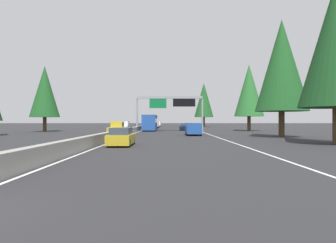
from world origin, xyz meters
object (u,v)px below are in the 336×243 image
(sedan_distant_b, at_px, (159,124))
(conifer_left_near, at_px, (45,92))
(sign_gantry_overhead, at_px, (171,103))
(conifer_right_mid, at_px, (249,90))
(conifer_right_far, at_px, (204,100))
(sedan_far_left, at_px, (184,127))
(conifer_right_near, at_px, (282,65))
(box_truck_mid_center, at_px, (154,122))
(pickup_distant_a, at_px, (158,124))
(minivan_mid_left, at_px, (193,128))
(oncoming_near, at_px, (123,126))
(oncoming_far, at_px, (117,127))
(sedan_mid_right, at_px, (121,137))
(sedan_near_right, at_px, (152,126))
(bus_far_right, at_px, (150,122))

(sedan_distant_b, height_order, conifer_left_near, conifer_left_near)
(sign_gantry_overhead, height_order, conifer_right_mid, conifer_right_mid)
(conifer_right_far, bearing_deg, sedan_far_left, 166.65)
(sedan_distant_b, height_order, conifer_right_near, conifer_right_near)
(box_truck_mid_center, xyz_separation_m, pickup_distant_a, (21.11, -0.13, -0.70))
(minivan_mid_left, relative_size, conifer_left_near, 0.41)
(sign_gantry_overhead, xyz_separation_m, sedan_far_left, (6.32, -2.87, -4.62))
(sedan_distant_b, bearing_deg, conifer_right_near, -169.39)
(conifer_right_near, bearing_deg, sign_gantry_overhead, 34.47)
(oncoming_near, xyz_separation_m, conifer_left_near, (-1.36, 14.27, 6.44))
(conifer_right_mid, height_order, conifer_right_far, conifer_right_far)
(box_truck_mid_center, height_order, oncoming_far, box_truck_mid_center)
(sedan_far_left, bearing_deg, sedan_distant_b, 5.99)
(box_truck_mid_center, height_order, conifer_right_mid, conifer_right_mid)
(sedan_mid_right, xyz_separation_m, conifer_right_far, (73.63, -15.55, 8.09))
(conifer_right_near, bearing_deg, sedan_far_left, 22.18)
(sedan_mid_right, distance_m, conifer_right_near, 22.92)
(sedan_far_left, bearing_deg, conifer_right_near, -157.82)
(sedan_near_right, relative_size, oncoming_near, 0.79)
(bus_far_right, relative_size, conifer_right_mid, 0.88)
(sign_gantry_overhead, relative_size, conifer_right_near, 0.88)
(sedan_distant_b, distance_m, conifer_right_mid, 76.27)
(sedan_mid_right, bearing_deg, sedan_near_right, 0.19)
(sign_gantry_overhead, xyz_separation_m, bus_far_right, (3.78, 4.08, -3.58))
(sign_gantry_overhead, distance_m, conifer_right_mid, 15.78)
(pickup_distant_a, bearing_deg, conifer_right_mid, -155.58)
(box_truck_mid_center, distance_m, conifer_right_mid, 29.98)
(sedan_far_left, bearing_deg, box_truck_mid_center, 21.81)
(sign_gantry_overhead, distance_m, sedan_mid_right, 32.33)
(sedan_distant_b, xyz_separation_m, oncoming_far, (-83.42, 4.40, 0.23))
(box_truck_mid_center, xyz_separation_m, oncoming_near, (-24.12, 4.68, -0.70))
(sign_gantry_overhead, distance_m, sedan_near_right, 16.96)
(oncoming_near, bearing_deg, sedan_far_left, 118.61)
(minivan_mid_left, xyz_separation_m, pickup_distant_a, (60.12, 7.05, -0.04))
(conifer_right_near, bearing_deg, conifer_right_far, 1.95)
(sign_gantry_overhead, height_order, conifer_left_near, conifer_left_near)
(sedan_near_right, bearing_deg, conifer_right_mid, -124.26)
(box_truck_mid_center, distance_m, sedan_near_right, 8.36)
(sedan_far_left, distance_m, conifer_right_far, 37.47)
(bus_far_right, xyz_separation_m, conifer_left_near, (-5.23, 19.09, 5.63))
(sign_gantry_overhead, height_order, conifer_right_far, conifer_right_far)
(pickup_distant_a, bearing_deg, conifer_left_near, 157.72)
(sedan_near_right, bearing_deg, box_truck_mid_center, -1.21)
(sedan_far_left, bearing_deg, minivan_mid_left, -179.72)
(conifer_right_far, height_order, conifer_left_near, conifer_right_far)
(minivan_mid_left, bearing_deg, box_truck_mid_center, 10.44)
(sign_gantry_overhead, height_order, conifer_right_near, conifer_right_near)
(conifer_right_mid, bearing_deg, sign_gantry_overhead, 98.27)
(box_truck_mid_center, bearing_deg, sign_gantry_overhead, -170.05)
(sedan_far_left, bearing_deg, sedan_near_right, 37.70)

